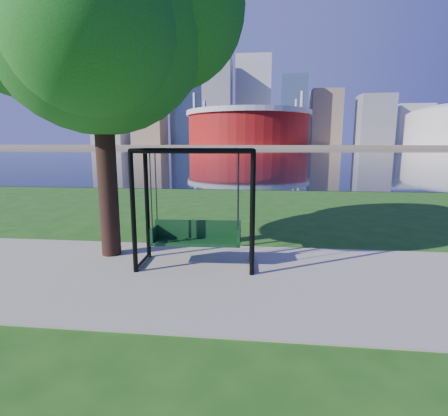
# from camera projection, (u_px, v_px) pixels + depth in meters

# --- Properties ---
(ground) EXTENTS (900.00, 900.00, 0.00)m
(ground) POSITION_uv_depth(u_px,v_px,m) (226.00, 269.00, 6.83)
(ground) COLOR #1E5114
(ground) RESTS_ON ground
(path) EXTENTS (120.00, 4.00, 0.03)m
(path) POSITION_uv_depth(u_px,v_px,m) (223.00, 278.00, 6.34)
(path) COLOR #9E937F
(path) RESTS_ON ground
(river) EXTENTS (900.00, 180.00, 0.02)m
(river) POSITION_uv_depth(u_px,v_px,m) (262.00, 152.00, 106.54)
(river) COLOR black
(river) RESTS_ON ground
(far_bank) EXTENTS (900.00, 228.00, 2.00)m
(far_bank) POSITION_uv_depth(u_px,v_px,m) (263.00, 146.00, 305.78)
(far_bank) COLOR #937F60
(far_bank) RESTS_ON ground
(stadium) EXTENTS (83.00, 83.00, 32.00)m
(stadium) POSITION_uv_depth(u_px,v_px,m) (248.00, 127.00, 235.11)
(stadium) COLOR maroon
(stadium) RESTS_ON far_bank
(skyline) EXTENTS (392.00, 66.00, 96.50)m
(skyline) POSITION_uv_depth(u_px,v_px,m) (259.00, 107.00, 313.09)
(skyline) COLOR gray
(skyline) RESTS_ON far_bank
(swing) EXTENTS (2.32, 1.08, 2.33)m
(swing) POSITION_uv_depth(u_px,v_px,m) (196.00, 211.00, 6.79)
(swing) COLOR black
(swing) RESTS_ON ground
(park_tree) EXTENTS (5.70, 5.15, 7.08)m
(park_tree) POSITION_uv_depth(u_px,v_px,m) (96.00, 14.00, 6.84)
(park_tree) COLOR black
(park_tree) RESTS_ON ground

